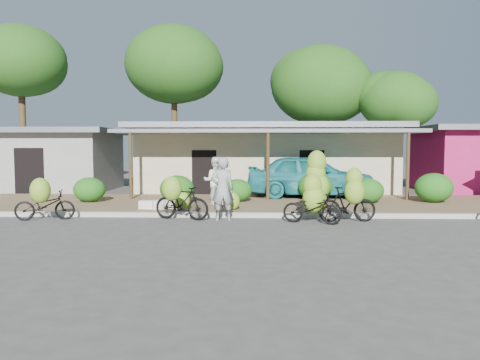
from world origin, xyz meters
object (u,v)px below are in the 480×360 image
(tree_center_right, at_px, (317,84))
(bike_right, at_px, (349,200))
(tree_back_left, at_px, (18,60))
(vendor, at_px, (223,189))
(bike_left, at_px, (180,200))
(teal_van, at_px, (310,176))
(bike_far_left, at_px, (44,202))
(tree_far_center, at_px, (171,63))
(bystander, at_px, (215,181))
(bike_center, at_px, (314,195))
(sack_far, at_px, (151,205))
(sack_near, at_px, (164,204))
(tree_near_right, at_px, (391,99))

(tree_center_right, distance_m, bike_right, 16.55)
(tree_back_left, bearing_deg, vendor, -44.15)
(bike_left, relative_size, teal_van, 0.35)
(bike_far_left, bearing_deg, tree_far_center, -19.35)
(bike_left, bearing_deg, bike_right, -76.66)
(tree_back_left, bearing_deg, bike_far_left, -60.65)
(bystander, bearing_deg, bike_left, 74.71)
(bike_center, bearing_deg, sack_far, 90.47)
(bystander, xyz_separation_m, teal_van, (3.80, 2.80, 0.03))
(tree_center_right, distance_m, bystander, 14.44)
(sack_near, xyz_separation_m, vendor, (2.16, -1.82, 0.70))
(teal_van, bearing_deg, bystander, 130.99)
(bike_center, relative_size, sack_far, 2.86)
(bike_far_left, relative_size, sack_near, 2.18)
(bike_far_left, height_order, vendor, vendor)
(sack_near, xyz_separation_m, teal_van, (5.47, 3.89, 0.76))
(tree_near_right, height_order, vendor, tree_near_right)
(bike_far_left, distance_m, sack_far, 3.46)
(tree_center_right, xyz_separation_m, bystander, (-5.30, -12.41, -5.13))
(bike_right, bearing_deg, sack_near, 63.68)
(bike_far_left, bearing_deg, bystander, -72.71)
(bike_left, height_order, sack_far, bike_left)
(tree_near_right, distance_m, sack_far, 16.91)
(tree_back_left, xyz_separation_m, bike_center, (14.94, -11.99, -6.26))
(tree_far_center, height_order, sack_far, tree_far_center)
(vendor, xyz_separation_m, teal_van, (3.31, 5.71, 0.06))
(tree_center_right, relative_size, sack_far, 11.29)
(sack_near, height_order, vendor, vendor)
(tree_near_right, relative_size, bystander, 3.76)
(tree_back_left, height_order, bike_center, tree_back_left)
(tree_center_right, relative_size, bike_center, 3.94)
(sack_near, distance_m, vendor, 2.91)
(vendor, bearing_deg, tree_back_left, -55.83)
(bike_left, relative_size, bike_center, 0.87)
(bike_far_left, bearing_deg, bike_left, -101.30)
(vendor, distance_m, bystander, 2.95)
(vendor, xyz_separation_m, bystander, (-0.48, 2.91, 0.03))
(sack_far, bearing_deg, tree_near_right, 45.27)
(tree_back_left, relative_size, tree_center_right, 1.06)
(tree_back_left, height_order, bystander, tree_back_left)
(sack_far, bearing_deg, bike_left, -53.08)
(tree_far_center, bearing_deg, tree_back_left, -159.44)
(tree_near_right, height_order, bike_far_left, tree_near_right)
(bike_left, xyz_separation_m, vendor, (1.31, -0.07, 0.34))
(bike_left, height_order, bike_right, bike_right)
(tree_near_right, relative_size, sack_near, 7.78)
(bike_far_left, bearing_deg, tree_back_left, 14.79)
(bike_right, relative_size, bystander, 1.03)
(teal_van, bearing_deg, sack_near, 129.97)
(tree_near_right, height_order, teal_van, tree_near_right)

